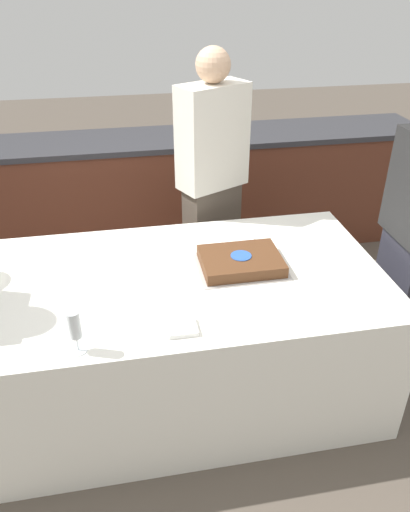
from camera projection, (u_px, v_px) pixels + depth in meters
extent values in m
plane|color=brown|center=(172.00, 388.00, 2.78)|extent=(14.00, 14.00, 0.00)
cube|color=#5B2D1E|center=(144.00, 198.00, 3.92)|extent=(4.40, 0.55, 0.88)
cube|color=#2D2D33|center=(140.00, 141.00, 3.68)|extent=(4.40, 0.58, 0.04)
cube|color=white|center=(170.00, 337.00, 2.59)|extent=(2.11, 1.09, 0.74)
cube|color=#B7B2AD|center=(241.00, 266.00, 2.48)|extent=(0.43, 0.34, 0.00)
cube|color=#56331C|center=(241.00, 261.00, 2.47)|extent=(0.39, 0.30, 0.06)
cylinder|color=#2D5BB7|center=(241.00, 256.00, 2.45)|extent=(0.10, 0.10, 0.00)
cylinder|color=white|center=(79.00, 350.00, 1.95)|extent=(0.07, 0.07, 0.00)
cylinder|color=white|center=(77.00, 343.00, 1.93)|extent=(0.01, 0.01, 0.07)
cylinder|color=white|center=(74.00, 325.00, 1.89)|extent=(0.05, 0.05, 0.12)
cylinder|color=white|center=(238.00, 237.00, 2.74)|extent=(0.18, 0.18, 0.00)
cube|color=white|center=(182.00, 328.00, 2.06)|extent=(0.12, 0.11, 0.02)
cube|color=#4C4238|center=(212.00, 247.00, 3.26)|extent=(0.38, 0.29, 0.87)
cube|color=silver|center=(213.00, 137.00, 2.88)|extent=(0.45, 0.36, 0.60)
sphere|color=#D8AD89|center=(213.00, 65.00, 2.67)|extent=(0.19, 0.19, 0.19)
cube|color=#282833|center=(398.00, 303.00, 2.77)|extent=(0.16, 0.33, 0.82)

